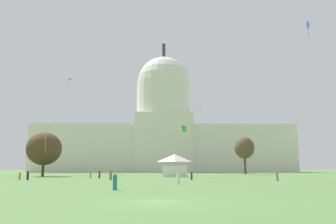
{
  "coord_description": "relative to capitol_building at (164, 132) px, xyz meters",
  "views": [
    {
      "loc": [
        0.11,
        -22.92,
        2.24
      ],
      "look_at": [
        3.32,
        106.08,
        23.65
      ],
      "focal_mm": 36.05,
      "sensor_mm": 36.0,
      "label": 1
    }
  ],
  "objects": [
    {
      "name": "kite_green_low",
      "position": [
        3.4,
        -99.4,
        -9.51
      ],
      "size": [
        1.32,
        1.25,
        1.5
      ],
      "rotation": [
        0.0,
        0.0,
        1.73
      ],
      "color": "green"
    },
    {
      "name": "person_tan_back_center",
      "position": [
        -13.49,
        -96.87,
        -19.86
      ],
      "size": [
        0.64,
        0.64,
        1.71
      ],
      "rotation": [
        0.0,
        0.0,
        3.86
      ],
      "color": "tan",
      "rests_on": "ground_plane"
    },
    {
      "name": "kite_blue_mid",
      "position": [
        25.93,
        -116.59,
        8.25
      ],
      "size": [
        0.31,
        1.11,
        2.96
      ],
      "rotation": [
        0.0,
        0.0,
        0.74
      ],
      "color": "blue"
    },
    {
      "name": "person_white_near_tent",
      "position": [
        0.46,
        -128.76,
        -19.89
      ],
      "size": [
        0.64,
        0.64,
        1.66
      ],
      "rotation": [
        0.0,
        0.0,
        5.78
      ],
      "color": "silver",
      "rests_on": "ground_plane"
    },
    {
      "name": "event_tent",
      "position": [
        1.72,
        -89.9,
        -17.81
      ],
      "size": [
        6.43,
        4.51,
        5.66
      ],
      "rotation": [
        0.0,
        0.0,
        -0.01
      ],
      "color": "white",
      "rests_on": "ground_plane"
    },
    {
      "name": "kite_lime_mid",
      "position": [
        9.09,
        -43.41,
        3.87
      ],
      "size": [
        0.45,
        0.76,
        3.48
      ],
      "rotation": [
        0.0,
        0.0,
        3.15
      ],
      "color": "#8CD133"
    },
    {
      "name": "person_orange_mid_center",
      "position": [
        -29.27,
        -108.96,
        -19.97
      ],
      "size": [
        0.44,
        0.44,
        1.49
      ],
      "rotation": [
        0.0,
        0.0,
        0.03
      ],
      "color": "orange",
      "rests_on": "ground_plane"
    },
    {
      "name": "person_teal_lawn_far_right",
      "position": [
        -6.64,
        -141.07,
        -19.85
      ],
      "size": [
        0.43,
        0.43,
        1.73
      ],
      "rotation": [
        0.0,
        0.0,
        1.56
      ],
      "color": "#1E757A",
      "rests_on": "ground_plane"
    },
    {
      "name": "kite_white_high",
      "position": [
        -41.95,
        -63.56,
        23.15
      ],
      "size": [
        0.83,
        0.86,
        0.79
      ],
      "rotation": [
        0.0,
        0.0,
        5.9
      ],
      "color": "white"
    },
    {
      "name": "kite_yellow_low",
      "position": [
        -12.74,
        -39.29,
        -11.01
      ],
      "size": [
        0.53,
        0.71,
        3.32
      ],
      "rotation": [
        0.0,
        0.0,
        4.37
      ],
      "color": "yellow"
    },
    {
      "name": "tree_west_near",
      "position": [
        -32.69,
        -85.86,
        -13.4
      ],
      "size": [
        10.54,
        10.56,
        11.59
      ],
      "color": "#4C3823",
      "rests_on": "ground_plane"
    },
    {
      "name": "person_olive_front_left",
      "position": [
        -10.91,
        -113.95,
        -19.81
      ],
      "size": [
        0.53,
        0.53,
        1.8
      ],
      "rotation": [
        0.0,
        0.0,
        5.07
      ],
      "color": "olive",
      "rests_on": "ground_plane"
    },
    {
      "name": "person_navy_deep_crowd",
      "position": [
        -15.16,
        -101.42,
        -19.83
      ],
      "size": [
        0.53,
        0.53,
        1.75
      ],
      "rotation": [
        0.0,
        0.0,
        2.64
      ],
      "color": "navy",
      "rests_on": "ground_plane"
    },
    {
      "name": "tree_east_near",
      "position": [
        28.0,
        -56.94,
        -11.41
      ],
      "size": [
        7.42,
        7.53,
        13.18
      ],
      "color": "brown",
      "rests_on": "ground_plane"
    },
    {
      "name": "person_navy_front_right",
      "position": [
        3.85,
        -112.94,
        -19.85
      ],
      "size": [
        0.46,
        0.46,
        1.67
      ],
      "rotation": [
        0.0,
        0.0,
        5.31
      ],
      "color": "navy",
      "rests_on": "ground_plane"
    },
    {
      "name": "person_white_near_tree_east",
      "position": [
        -10.43,
        -110.44,
        -19.88
      ],
      "size": [
        0.52,
        0.52,
        1.64
      ],
      "rotation": [
        0.0,
        0.0,
        0.98
      ],
      "color": "silver",
      "rests_on": "ground_plane"
    },
    {
      "name": "person_black_aisle_center",
      "position": [
        -26.4,
        -112.4,
        -19.83
      ],
      "size": [
        0.55,
        0.55,
        1.75
      ],
      "rotation": [
        0.0,
        0.0,
        0.93
      ],
      "color": "black",
      "rests_on": "ground_plane"
    },
    {
      "name": "person_grey_mid_right",
      "position": [
        -17.89,
        -97.45,
        -19.96
      ],
      "size": [
        0.48,
        0.48,
        1.47
      ],
      "rotation": [
        0.0,
        0.0,
        0.82
      ],
      "color": "gray",
      "rests_on": "ground_plane"
    },
    {
      "name": "capitol_building",
      "position": [
        0.0,
        0.0,
        0.0
      ],
      "size": [
        131.21,
        28.53,
        69.3
      ],
      "color": "silver",
      "rests_on": "ground_plane"
    },
    {
      "name": "kite_gold_low",
      "position": [
        -21.2,
        -119.62,
        -12.13
      ],
      "size": [
        1.32,
        1.12,
        4.04
      ],
      "rotation": [
        0.0,
        0.0,
        6.09
      ],
      "color": "gold"
    },
    {
      "name": "kite_orange_low",
      "position": [
        37.33,
        -36.83,
        -5.14
      ],
      "size": [
        1.18,
        1.51,
        2.77
      ],
      "rotation": [
        0.0,
        0.0,
        2.03
      ],
      "color": "orange"
    },
    {
      "name": "kite_black_mid",
      "position": [
        16.8,
        -25.54,
        9.92
      ],
      "size": [
        1.47,
        1.65,
        3.11
      ],
      "rotation": [
        0.0,
        0.0,
        2.15
      ],
      "color": "black"
    },
    {
      "name": "kite_red_mid",
      "position": [
        -31.2,
        -71.44,
        8.77
      ],
      "size": [
        1.49,
        1.54,
        2.98
      ],
      "rotation": [
        0.0,
        0.0,
        4.0
      ],
      "color": "red"
    },
    {
      "name": "person_grey_near_tree_west",
      "position": [
        18.32,
        -117.23,
        -19.85
      ],
      "size": [
        0.52,
        0.52,
        1.72
      ],
      "rotation": [
        0.0,
        0.0,
        2.83
      ],
      "color": "gray",
      "rests_on": "ground_plane"
    },
    {
      "name": "ground_plane",
      "position": [
        -2.21,
        -153.29,
        -20.64
      ],
      "size": [
        800.0,
        800.0,
        0.0
      ],
      "primitive_type": "plane",
      "color": "#567F42"
    }
  ]
}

